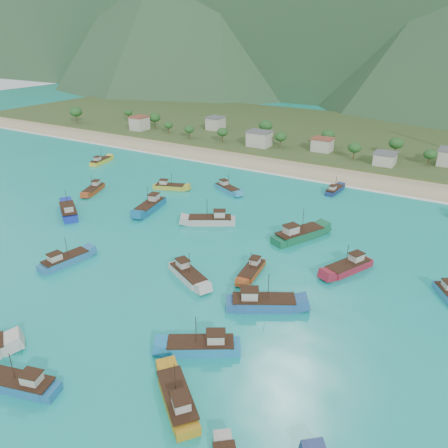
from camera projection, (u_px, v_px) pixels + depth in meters
The scene contains 23 objects.
ground at pixel (173, 264), 93.04m from camera, with size 600.00×600.00×0.00m, color #0D9485.
beach at pixel (307, 171), 154.97m from camera, with size 400.00×18.00×1.20m, color beige.
land at pixel (355, 137), 202.78m from camera, with size 400.00×110.00×2.40m, color #385123.
surf_line at pixel (297, 178), 147.52m from camera, with size 400.00×2.50×0.08m, color white.
village at pixel (360, 149), 165.38m from camera, with size 215.86×28.17×6.37m.
vegetation at pixel (336, 143), 171.35m from camera, with size 272.78×26.16×9.22m.
boat_0 at pixel (101, 161), 163.33m from camera, with size 4.62×10.46×5.97m.
boat_2 at pixel (299, 235), 103.84m from camera, with size 9.76×14.11×8.12m.
boat_3 at pixel (202, 347), 67.65m from camera, with size 11.60×8.97×6.82m.
boat_5 at pixel (211, 221), 112.14m from camera, with size 12.29×9.29×7.18m.
boat_7 at pixel (334, 190), 134.08m from camera, with size 3.37×9.24×5.35m.
boat_8 at pixel (227, 189), 134.94m from camera, with size 10.70×7.37×6.15m.
boat_10 at pixel (21, 385), 60.51m from camera, with size 11.24×6.02×6.37m.
boat_11 at pixel (252, 271), 89.30m from camera, with size 3.87×9.74×5.60m.
boat_12 at pixel (178, 400), 57.88m from camera, with size 10.76×9.66×6.62m.
boat_13 at pixel (69, 212), 117.59m from camera, with size 12.11×10.04×7.25m.
boat_15 at pixel (188, 275), 87.51m from camera, with size 11.34×7.83×6.52m.
boat_16 at pixel (150, 206), 121.08m from camera, with size 6.05×12.95×7.37m.
boat_18 at pixel (348, 267), 90.28m from camera, with size 7.94×11.79×6.76m.
boat_21 at pixel (170, 187), 136.77m from camera, with size 10.37×6.30×5.90m.
boat_24 at pixel (65, 261), 92.93m from camera, with size 5.12×11.29×6.43m.
boat_26 at pixel (262, 303), 78.15m from camera, with size 12.77×9.51×7.44m.
boat_28 at pixel (94, 190), 134.49m from camera, with size 6.44×10.53×5.99m.
Camera 1 is at (51.13, -64.33, 45.79)m, focal length 35.00 mm.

